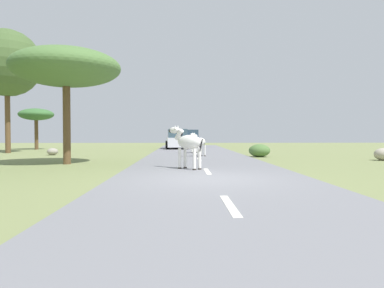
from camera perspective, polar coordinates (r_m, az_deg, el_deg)
The scene contains 14 objects.
ground_plane at distance 10.66m, azimuth 2.58°, elevation -5.71°, with size 90.00×90.00×0.00m, color olive.
road at distance 10.67m, azimuth 3.16°, elevation -5.57°, with size 6.00×64.00×0.05m, color slate.
lane_markings at distance 9.68m, azimuth 3.65°, elevation -6.14°, with size 0.16×56.00×0.01m.
zebra_0 at distance 25.03m, azimuth 0.34°, elevation 0.46°, with size 0.53×1.44×1.36m.
zebra_1 at distance 21.04m, azimuth 1.11°, elevation 0.32°, with size 1.11×1.26×1.41m.
zebra_2 at distance 13.46m, azimuth -0.68°, elevation 0.21°, with size 1.40×1.38×1.65m.
car_0 at distance 37.44m, azimuth -0.26°, elevation 0.81°, with size 2.11×4.38×1.74m.
car_1 at distance 32.23m, azimuth -2.35°, elevation 0.68°, with size 2.24×4.45×1.74m.
tree_0 at distance 17.41m, azimuth -19.21°, elevation 11.21°, with size 4.81×4.81×5.16m.
tree_1 at distance 34.44m, azimuth -23.34°, elevation 4.23°, with size 2.96×2.96×3.58m.
tree_2 at distance 29.22m, azimuth -27.14°, elevation 11.25°, with size 4.71×4.71×8.72m.
bush_0 at distance 21.72m, azimuth 10.58°, elevation -1.02°, with size 1.26×1.13×0.75m, color #4C7038.
rock_1 at distance 24.86m, azimuth -21.12°, elevation -1.12°, with size 0.69×0.65×0.45m, color gray.
rock_2 at distance 20.92m, azimuth 27.89°, elevation -1.44°, with size 0.89×0.84×0.64m, color #A89E8C.
Camera 1 is at (-0.76, -10.55, 1.35)m, focal length 33.85 mm.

